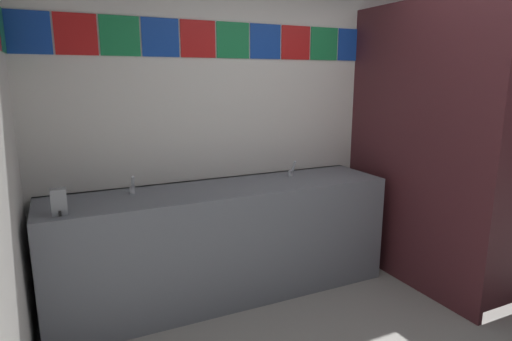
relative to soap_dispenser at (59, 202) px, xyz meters
The scene contains 7 objects.
wall_back 2.18m from the soap_dispenser, 14.71° to the left, with size 4.55×0.09×2.90m.
vanity_counter 1.25m from the soap_dispenser, ahead, with size 2.59×0.62×0.87m.
faucet_left 0.55m from the soap_dispenser, 30.47° to the left, with size 0.04×0.10×0.14m.
faucet_right 1.79m from the soap_dispenser, ahead, with size 0.04×0.10×0.14m.
soap_dispenser is the anchor object (origin of this frame).
stall_divider 2.77m from the soap_dispenser, 10.49° to the right, with size 0.92×1.49×2.26m.
toilet 3.26m from the soap_dispenser, ahead, with size 0.39×0.49×0.74m.
Camera 1 is at (-2.02, -1.41, 1.68)m, focal length 29.77 mm.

